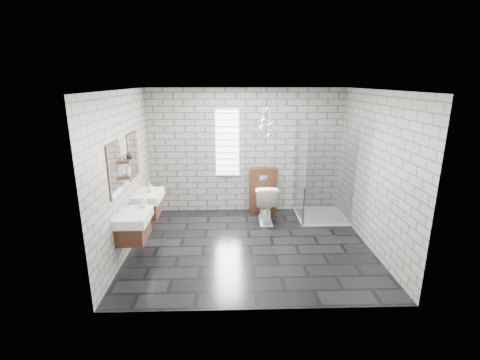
{
  "coord_description": "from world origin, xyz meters",
  "views": [
    {
      "loc": [
        -0.36,
        -5.63,
        2.85
      ],
      "look_at": [
        -0.17,
        0.35,
        1.12
      ],
      "focal_mm": 26.0,
      "sensor_mm": 36.0,
      "label": 1
    }
  ],
  "objects_px": {
    "vanity_right": "(146,197)",
    "toilet": "(266,203)",
    "cistern_panel": "(263,190)",
    "shower_enclosure": "(319,197)",
    "vanity_left": "(131,218)"
  },
  "relations": [
    {
      "from": "vanity_left",
      "to": "cistern_panel",
      "type": "height_order",
      "value": "vanity_left"
    },
    {
      "from": "vanity_left",
      "to": "shower_enclosure",
      "type": "xyz_separation_m",
      "value": [
        3.41,
        1.69,
        -0.25
      ]
    },
    {
      "from": "vanity_right",
      "to": "toilet",
      "type": "relative_size",
      "value": 1.94
    },
    {
      "from": "vanity_left",
      "to": "shower_enclosure",
      "type": "bearing_deg",
      "value": 26.38
    },
    {
      "from": "toilet",
      "to": "vanity_left",
      "type": "bearing_deg",
      "value": 36.34
    },
    {
      "from": "vanity_right",
      "to": "cistern_panel",
      "type": "height_order",
      "value": "vanity_right"
    },
    {
      "from": "toilet",
      "to": "shower_enclosure",
      "type": "bearing_deg",
      "value": -176.22
    },
    {
      "from": "shower_enclosure",
      "to": "vanity_right",
      "type": "bearing_deg",
      "value": -169.1
    },
    {
      "from": "vanity_right",
      "to": "cistern_panel",
      "type": "bearing_deg",
      "value": 27.13
    },
    {
      "from": "vanity_left",
      "to": "vanity_right",
      "type": "relative_size",
      "value": 1.0
    },
    {
      "from": "shower_enclosure",
      "to": "toilet",
      "type": "distance_m",
      "value": 1.12
    },
    {
      "from": "cistern_panel",
      "to": "shower_enclosure",
      "type": "distance_m",
      "value": 1.23
    },
    {
      "from": "cistern_panel",
      "to": "toilet",
      "type": "bearing_deg",
      "value": -90.0
    },
    {
      "from": "toilet",
      "to": "cistern_panel",
      "type": "bearing_deg",
      "value": -89.15
    },
    {
      "from": "vanity_left",
      "to": "shower_enclosure",
      "type": "relative_size",
      "value": 0.77
    }
  ]
}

